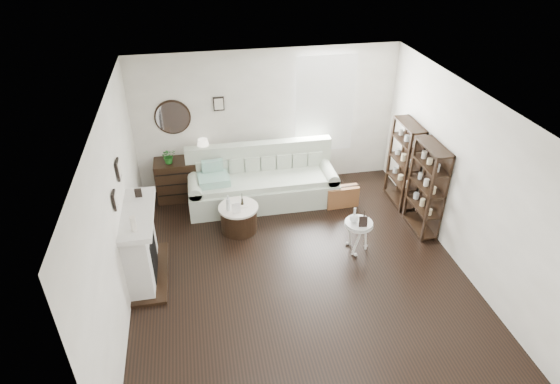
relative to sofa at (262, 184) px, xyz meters
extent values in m
plane|color=black|center=(0.23, -2.08, -0.35)|extent=(5.50, 5.50, 0.00)
plane|color=white|center=(0.23, -2.08, 2.35)|extent=(5.50, 5.50, 0.00)
plane|color=beige|center=(0.23, 0.67, 1.00)|extent=(5.00, 0.00, 5.00)
plane|color=beige|center=(0.23, -4.83, 1.00)|extent=(5.00, 0.00, 5.00)
plane|color=beige|center=(-2.27, -2.08, 1.00)|extent=(0.00, 5.50, 5.50)
plane|color=beige|center=(2.73, -2.08, 1.00)|extent=(0.00, 5.50, 5.50)
cube|color=white|center=(1.33, 0.65, 1.25)|extent=(1.00, 0.02, 1.80)
cube|color=white|center=(1.33, 0.59, 1.25)|extent=(1.15, 0.02, 1.90)
cylinder|color=silver|center=(-1.52, 0.64, 1.20)|extent=(0.60, 0.03, 0.60)
cube|color=black|center=(-0.67, 0.64, 1.40)|extent=(0.20, 0.03, 0.26)
cube|color=silver|center=(-2.10, -1.78, 0.20)|extent=(0.34, 1.20, 1.10)
cube|color=black|center=(-2.07, -1.78, 0.05)|extent=(0.30, 0.65, 0.70)
cube|color=silver|center=(-2.05, -1.78, 0.77)|extent=(0.44, 1.35, 0.08)
cube|color=black|center=(-2.02, -1.78, -0.33)|extent=(0.50, 1.40, 0.05)
cylinder|color=silver|center=(-2.05, -2.23, 0.92)|extent=(0.08, 0.08, 0.22)
cube|color=black|center=(-2.05, -1.38, 0.88)|extent=(0.10, 0.03, 0.14)
cube|color=black|center=(-2.24, -2.13, 1.25)|extent=(0.03, 0.18, 0.24)
cube|color=black|center=(-2.24, -1.48, 1.35)|extent=(0.03, 0.22, 0.28)
cube|color=black|center=(2.56, -0.53, 0.45)|extent=(0.30, 0.80, 1.60)
cylinder|color=beige|center=(2.54, -0.78, 0.17)|extent=(0.08, 0.08, 0.11)
cylinder|color=beige|center=(2.54, -0.53, 0.17)|extent=(0.08, 0.08, 0.11)
cylinder|color=beige|center=(2.54, -0.28, 0.17)|extent=(0.08, 0.08, 0.11)
cylinder|color=beige|center=(2.54, -0.78, 0.57)|extent=(0.08, 0.08, 0.11)
cylinder|color=beige|center=(2.54, -0.53, 0.57)|extent=(0.08, 0.08, 0.11)
cylinder|color=beige|center=(2.54, -0.28, 0.57)|extent=(0.08, 0.08, 0.11)
cylinder|color=beige|center=(2.54, -0.78, 0.97)|extent=(0.08, 0.08, 0.11)
cylinder|color=beige|center=(2.54, -0.53, 0.97)|extent=(0.08, 0.08, 0.11)
cylinder|color=beige|center=(2.54, -0.28, 0.97)|extent=(0.08, 0.08, 0.11)
cube|color=black|center=(2.56, -1.43, 0.45)|extent=(0.30, 0.80, 1.60)
cylinder|color=beige|center=(2.54, -1.68, 0.17)|extent=(0.08, 0.08, 0.11)
cylinder|color=beige|center=(2.54, -1.43, 0.17)|extent=(0.08, 0.08, 0.11)
cylinder|color=beige|center=(2.54, -1.18, 0.17)|extent=(0.08, 0.08, 0.11)
cylinder|color=beige|center=(2.54, -1.68, 0.57)|extent=(0.08, 0.08, 0.11)
cylinder|color=beige|center=(2.54, -1.43, 0.57)|extent=(0.08, 0.08, 0.11)
cylinder|color=beige|center=(2.54, -1.18, 0.57)|extent=(0.08, 0.08, 0.11)
cylinder|color=beige|center=(2.54, -1.68, 0.97)|extent=(0.08, 0.08, 0.11)
cylinder|color=beige|center=(2.54, -1.43, 0.97)|extent=(0.08, 0.08, 0.11)
cylinder|color=beige|center=(2.54, -1.18, 0.97)|extent=(0.08, 0.08, 0.11)
cube|color=beige|center=(0.00, -0.08, -0.13)|extent=(2.75, 0.95, 0.44)
cube|color=beige|center=(0.00, -0.12, 0.14)|extent=(2.38, 0.76, 0.11)
cube|color=beige|center=(0.00, 0.29, 0.29)|extent=(2.75, 0.21, 0.85)
cube|color=beige|center=(-1.25, -0.08, -0.08)|extent=(0.23, 0.90, 0.55)
cube|color=beige|center=(1.25, -0.08, -0.08)|extent=(0.23, 0.90, 0.55)
cube|color=#23835A|center=(-0.90, -0.14, 0.27)|extent=(0.58, 0.49, 0.14)
cube|color=brown|center=(1.43, -0.50, -0.15)|extent=(0.61, 0.23, 0.40)
cube|color=black|center=(-1.37, 0.39, 0.04)|extent=(1.18, 0.49, 0.79)
cube|color=black|center=(-1.37, 0.13, -0.14)|extent=(1.14, 0.01, 0.02)
cube|color=black|center=(-1.37, 0.13, 0.08)|extent=(1.14, 0.01, 0.02)
cube|color=black|center=(-1.37, 0.13, 0.30)|extent=(1.14, 0.01, 0.01)
imported|color=#1A5919|center=(-1.66, 0.34, 0.58)|extent=(0.31, 0.29, 0.29)
cylinder|color=black|center=(-0.55, -0.89, -0.14)|extent=(0.63, 0.63, 0.44)
cylinder|color=silver|center=(-0.55, -0.89, 0.10)|extent=(0.68, 0.68, 0.04)
cylinder|color=silver|center=(1.28, -1.81, 0.18)|extent=(0.45, 0.45, 0.03)
cylinder|color=silver|center=(1.28, -1.81, 0.14)|extent=(0.46, 0.46, 0.02)
cylinder|color=silver|center=(1.28, -1.81, -0.10)|extent=(0.04, 0.04, 0.52)
cylinder|color=silver|center=(-0.72, -0.96, 0.26)|extent=(0.07, 0.07, 0.29)
cube|color=white|center=(-0.60, -1.06, 0.21)|extent=(0.14, 0.08, 0.18)
cube|color=black|center=(1.30, -1.92, 0.28)|extent=(0.14, 0.08, 0.18)
camera|label=1|loc=(-1.10, -7.52, 4.50)|focal=30.00mm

